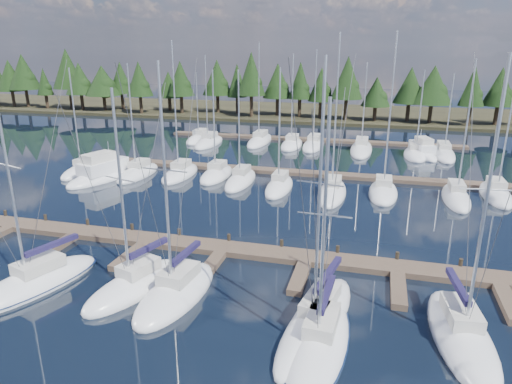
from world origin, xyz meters
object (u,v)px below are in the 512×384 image
(front_sailboat_3, at_px, (176,292))
(front_sailboat_5, at_px, (317,321))
(motor_yacht_left, at_px, (104,174))
(front_sailboat_6, at_px, (461,335))
(main_dock, at_px, (222,252))
(front_sailboat_4, at_px, (320,344))
(front_sailboat_1, at_px, (35,283))
(front_sailboat_2, at_px, (136,285))
(motor_yacht_right, at_px, (422,152))

(front_sailboat_3, xyz_separation_m, front_sailboat_5, (8.44, -0.82, 0.00))
(motor_yacht_left, bearing_deg, front_sailboat_6, -32.15)
(main_dock, xyz_separation_m, motor_yacht_left, (-19.20, 15.16, 0.34))
(front_sailboat_3, relative_size, front_sailboat_6, 0.97)
(front_sailboat_3, xyz_separation_m, front_sailboat_4, (8.83, -2.70, -0.01))
(front_sailboat_1, bearing_deg, front_sailboat_2, 12.37)
(main_dock, xyz_separation_m, motor_yacht_right, (16.11, 36.51, 0.26))
(main_dock, height_order, motor_yacht_right, motor_yacht_right)
(motor_yacht_right, bearing_deg, front_sailboat_6, -91.61)
(front_sailboat_2, xyz_separation_m, front_sailboat_5, (11.21, -1.00, 0.00))
(front_sailboat_3, relative_size, motor_yacht_left, 1.37)
(front_sailboat_2, xyz_separation_m, motor_yacht_right, (19.59, 42.49, 0.17))
(main_dock, bearing_deg, front_sailboat_5, -42.05)
(front_sailboat_6, relative_size, motor_yacht_right, 1.68)
(front_sailboat_5, distance_m, motor_yacht_left, 34.86)
(front_sailboat_1, distance_m, front_sailboat_5, 17.35)
(front_sailboat_2, relative_size, front_sailboat_6, 0.88)
(front_sailboat_6, height_order, motor_yacht_left, front_sailboat_6)
(front_sailboat_3, distance_m, motor_yacht_right, 45.86)
(front_sailboat_5, relative_size, motor_yacht_left, 1.40)
(motor_yacht_left, relative_size, motor_yacht_right, 1.19)
(front_sailboat_3, bearing_deg, front_sailboat_2, 176.37)
(front_sailboat_5, bearing_deg, front_sailboat_4, -78.33)
(main_dock, relative_size, motor_yacht_left, 4.21)
(front_sailboat_2, height_order, front_sailboat_6, front_sailboat_6)
(front_sailboat_3, xyz_separation_m, motor_yacht_right, (16.82, 42.67, 0.17))
(main_dock, height_order, front_sailboat_3, front_sailboat_3)
(front_sailboat_1, xyz_separation_m, front_sailboat_5, (17.35, 0.35, 0.01))
(front_sailboat_4, distance_m, motor_yacht_right, 46.06)
(front_sailboat_5, xyz_separation_m, motor_yacht_right, (8.38, 43.49, 0.17))
(motor_yacht_right, bearing_deg, front_sailboat_3, -111.51)
(front_sailboat_1, height_order, front_sailboat_5, front_sailboat_5)
(front_sailboat_2, relative_size, front_sailboat_3, 0.90)
(front_sailboat_2, bearing_deg, main_dock, 59.76)
(front_sailboat_5, bearing_deg, front_sailboat_1, -178.85)
(motor_yacht_right, bearing_deg, front_sailboat_1, -120.41)
(front_sailboat_3, relative_size, motor_yacht_right, 1.63)
(main_dock, height_order, front_sailboat_5, front_sailboat_5)
(main_dock, bearing_deg, front_sailboat_4, -47.48)
(front_sailboat_1, xyz_separation_m, front_sailboat_2, (6.14, 1.35, 0.01))
(front_sailboat_3, distance_m, front_sailboat_6, 15.62)
(front_sailboat_1, distance_m, front_sailboat_4, 17.80)
(main_dock, xyz_separation_m, front_sailboat_2, (-3.48, -5.98, 0.09))
(front_sailboat_6, bearing_deg, front_sailboat_5, -174.48)
(front_sailboat_1, bearing_deg, front_sailboat_4, -4.93)
(front_sailboat_4, distance_m, front_sailboat_6, 7.26)
(front_sailboat_3, bearing_deg, front_sailboat_1, -172.52)
(front_sailboat_4, bearing_deg, front_sailboat_1, 175.07)
(front_sailboat_1, distance_m, front_sailboat_6, 24.55)
(motor_yacht_left, bearing_deg, front_sailboat_2, -53.36)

